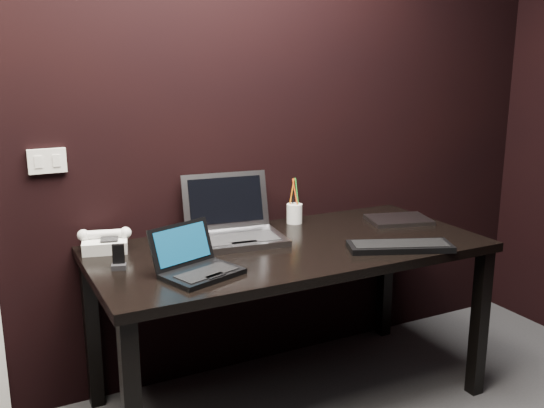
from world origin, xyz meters
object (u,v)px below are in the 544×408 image
silver_laptop (234,228)px  desk_phone (105,242)px  ext_keyboard (400,246)px  pen_cup (294,213)px  desk (290,262)px  closed_laptop (399,220)px  netbook (197,265)px  mobile_phone (119,259)px

silver_laptop → desk_phone: (-0.55, 0.10, -0.01)m
ext_keyboard → pen_cup: bearing=108.9°
desk → closed_laptop: 0.67m
desk → netbook: size_ratio=4.98×
closed_laptop → desk: bearing=-172.2°
netbook → desk_phone: bearing=118.9°
desk → desk_phone: desk_phone is taller
desk → silver_laptop: bearing=135.3°
desk → desk_phone: (-0.73, 0.28, 0.12)m
ext_keyboard → mobile_phone: 1.16m
desk → silver_laptop: silver_laptop is taller
ext_keyboard → desk: bearing=145.3°
closed_laptop → desk_phone: desk_phone is taller
netbook → ext_keyboard: size_ratio=0.74×
netbook → mobile_phone: bearing=141.3°
pen_cup → silver_laptop: bearing=-162.0°
netbook → silver_laptop: bearing=48.7°
closed_laptop → ext_keyboard: bearing=-127.7°
ext_keyboard → mobile_phone: size_ratio=4.83×
mobile_phone → netbook: bearing=-38.7°
ext_keyboard → desk_phone: size_ratio=2.04×
silver_laptop → pen_cup: 0.39m
ext_keyboard → pen_cup: 0.60m
netbook → silver_laptop: 0.46m
ext_keyboard → desk_phone: (-1.12, 0.55, 0.03)m
silver_laptop → desk_phone: 0.56m
desk → closed_laptop: bearing=7.8°
mobile_phone → pen_cup: bearing=16.4°
mobile_phone → desk: bearing=-2.6°
ext_keyboard → pen_cup: size_ratio=2.05×
silver_laptop → pen_cup: silver_laptop is taller
netbook → closed_laptop: (1.15, 0.25, -0.03)m
desk_phone → mobile_phone: size_ratio=2.36×
desk → mobile_phone: (-0.73, 0.03, 0.11)m
desk → pen_cup: 0.38m
closed_laptop → pen_cup: bearing=155.6°
ext_keyboard → pen_cup: pen_cup is taller
desk → pen_cup: (0.19, 0.30, 0.13)m
desk_phone → pen_cup: pen_cup is taller
pen_cup → desk: bearing=-122.1°
silver_laptop → desk_phone: bearing=169.9°
netbook → closed_laptop: 1.18m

